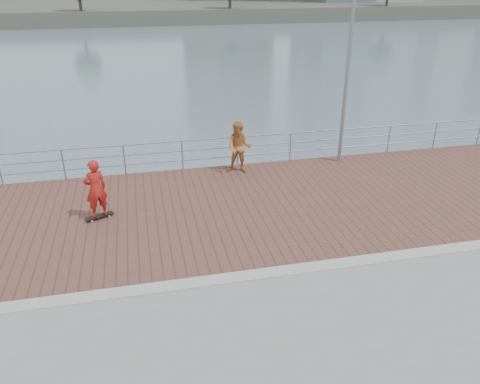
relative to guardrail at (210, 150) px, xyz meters
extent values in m
plane|color=slate|center=(0.00, -7.00, -2.69)|extent=(400.00, 400.00, 0.00)
cube|color=brown|center=(0.00, -3.40, -0.68)|extent=(40.00, 6.80, 0.02)
cube|color=#B7B5AD|center=(0.00, -7.00, -0.66)|extent=(40.00, 0.40, 0.06)
cube|color=#4C5142|center=(0.00, 115.50, -1.44)|extent=(320.00, 95.00, 2.50)
cylinder|color=#8C9EA8|center=(-7.18, 0.00, -0.14)|extent=(0.06, 0.06, 1.10)
cylinder|color=#8C9EA8|center=(-5.13, 0.00, -0.14)|extent=(0.06, 0.06, 1.10)
cylinder|color=#8C9EA8|center=(-3.08, 0.00, -0.14)|extent=(0.06, 0.06, 1.10)
cylinder|color=#8C9EA8|center=(-1.03, 0.00, -0.14)|extent=(0.06, 0.06, 1.10)
cylinder|color=#8C9EA8|center=(1.03, 0.00, -0.14)|extent=(0.06, 0.06, 1.10)
cylinder|color=#8C9EA8|center=(3.08, 0.00, -0.14)|extent=(0.06, 0.06, 1.10)
cylinder|color=#8C9EA8|center=(5.13, 0.00, -0.14)|extent=(0.06, 0.06, 1.10)
cylinder|color=#8C9EA8|center=(7.18, 0.00, -0.14)|extent=(0.06, 0.06, 1.10)
cylinder|color=#8C9EA8|center=(9.24, 0.00, -0.14)|extent=(0.06, 0.06, 1.10)
cylinder|color=#8C9EA8|center=(11.29, 0.00, -0.14)|extent=(0.06, 0.06, 1.10)
cylinder|color=#8C9EA8|center=(0.00, 0.00, 0.41)|extent=(39.00, 0.05, 0.05)
cylinder|color=#8C9EA8|center=(0.00, 0.00, 0.03)|extent=(39.00, 0.05, 0.05)
cylinder|color=#8C9EA8|center=(0.00, 0.00, -0.33)|extent=(39.00, 0.05, 0.05)
cylinder|color=gray|center=(4.89, -0.50, 2.64)|extent=(0.13, 0.13, 6.66)
cube|color=black|center=(-3.84, -3.23, -0.59)|extent=(0.83, 0.51, 0.03)
cylinder|color=beige|center=(-4.05, -3.40, -0.64)|extent=(0.07, 0.06, 0.06)
cylinder|color=beige|center=(-3.57, -3.20, -0.64)|extent=(0.07, 0.06, 0.06)
cylinder|color=beige|center=(-4.11, -3.27, -0.64)|extent=(0.07, 0.06, 0.06)
cylinder|color=beige|center=(-3.63, -3.06, -0.64)|extent=(0.07, 0.06, 0.06)
imported|color=red|center=(-3.84, -3.23, 0.29)|extent=(0.75, 0.64, 1.76)
imported|color=#C57C3A|center=(0.93, -0.69, 0.26)|extent=(1.10, 0.99, 1.86)
camera|label=1|loc=(-2.45, -15.94, 5.95)|focal=35.00mm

